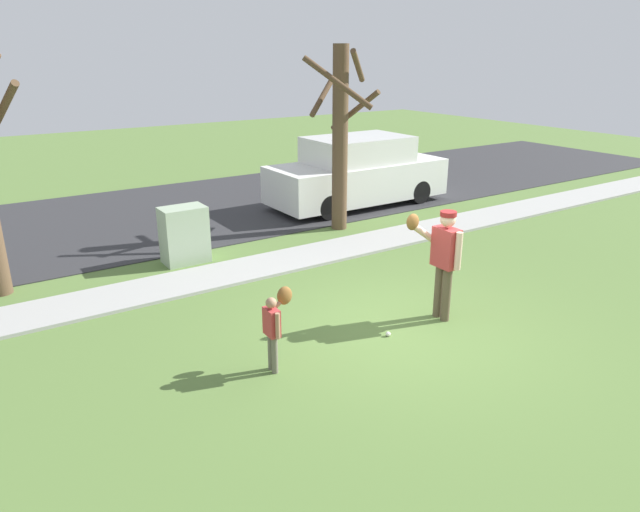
{
  "coord_description": "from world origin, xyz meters",
  "views": [
    {
      "loc": [
        -5.56,
        -6.07,
        4.07
      ],
      "look_at": [
        -0.79,
        1.17,
        1.0
      ],
      "focal_mm": 32.51,
      "sensor_mm": 36.0,
      "label": 1
    }
  ],
  "objects_px": {
    "baseball": "(388,334)",
    "person_adult": "(443,253)",
    "utility_cabinet": "(184,235)",
    "street_tree_near": "(340,134)",
    "person_child": "(275,321)",
    "parked_van_white": "(357,173)"
  },
  "relations": [
    {
      "from": "baseball",
      "to": "parked_van_white",
      "type": "bearing_deg",
      "value": 56.57
    },
    {
      "from": "baseball",
      "to": "person_child",
      "type": "bearing_deg",
      "value": 176.53
    },
    {
      "from": "baseball",
      "to": "street_tree_near",
      "type": "relative_size",
      "value": 0.02
    },
    {
      "from": "parked_van_white",
      "to": "utility_cabinet",
      "type": "bearing_deg",
      "value": -162.35
    },
    {
      "from": "person_child",
      "to": "baseball",
      "type": "relative_size",
      "value": 15.0
    },
    {
      "from": "baseball",
      "to": "person_adult",
      "type": "bearing_deg",
      "value": 2.25
    },
    {
      "from": "person_child",
      "to": "baseball",
      "type": "height_order",
      "value": "person_child"
    },
    {
      "from": "person_child",
      "to": "person_adult",
      "type": "bearing_deg",
      "value": -0.4
    },
    {
      "from": "person_adult",
      "to": "utility_cabinet",
      "type": "relative_size",
      "value": 1.54
    },
    {
      "from": "person_child",
      "to": "baseball",
      "type": "bearing_deg",
      "value": -2.49
    },
    {
      "from": "person_adult",
      "to": "person_child",
      "type": "relative_size",
      "value": 1.61
    },
    {
      "from": "street_tree_near",
      "to": "utility_cabinet",
      "type": "bearing_deg",
      "value": -176.72
    },
    {
      "from": "person_adult",
      "to": "baseball",
      "type": "height_order",
      "value": "person_adult"
    },
    {
      "from": "street_tree_near",
      "to": "parked_van_white",
      "type": "bearing_deg",
      "value": 42.76
    },
    {
      "from": "person_child",
      "to": "utility_cabinet",
      "type": "relative_size",
      "value": 0.96
    },
    {
      "from": "utility_cabinet",
      "to": "baseball",
      "type": "bearing_deg",
      "value": -74.55
    },
    {
      "from": "person_adult",
      "to": "parked_van_white",
      "type": "bearing_deg",
      "value": -115.62
    },
    {
      "from": "person_adult",
      "to": "person_child",
      "type": "xyz_separation_m",
      "value": [
        -2.95,
        0.07,
        -0.4
      ]
    },
    {
      "from": "baseball",
      "to": "utility_cabinet",
      "type": "height_order",
      "value": "utility_cabinet"
    },
    {
      "from": "person_adult",
      "to": "baseball",
      "type": "bearing_deg",
      "value": 3.23
    },
    {
      "from": "parked_van_white",
      "to": "baseball",
      "type": "bearing_deg",
      "value": -123.43
    },
    {
      "from": "person_adult",
      "to": "street_tree_near",
      "type": "xyz_separation_m",
      "value": [
        1.59,
        5.02,
        1.17
      ]
    }
  ]
}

